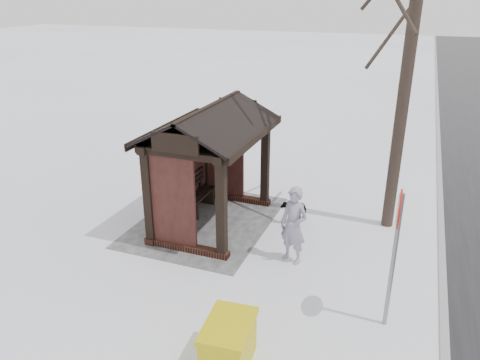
% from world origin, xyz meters
% --- Properties ---
extents(ground, '(120.00, 120.00, 0.00)m').
position_xyz_m(ground, '(0.00, 0.00, 0.00)').
color(ground, white).
rests_on(ground, ground).
extents(kerb, '(120.00, 0.15, 0.06)m').
position_xyz_m(kerb, '(0.00, 5.50, 0.01)').
color(kerb, gray).
rests_on(kerb, ground).
extents(trampled_patch, '(4.20, 3.20, 0.02)m').
position_xyz_m(trampled_patch, '(0.00, -0.20, 0.01)').
color(trampled_patch, gray).
rests_on(trampled_patch, ground).
extents(bus_shelter, '(3.60, 2.40, 3.09)m').
position_xyz_m(bus_shelter, '(0.00, -0.16, 2.17)').
color(bus_shelter, '#341A13').
rests_on(bus_shelter, ground).
extents(pedestrian, '(0.60, 0.74, 1.74)m').
position_xyz_m(pedestrian, '(1.03, 2.38, 0.87)').
color(pedestrian, '#8D889F').
rests_on(pedestrian, ground).
extents(dog, '(0.83, 0.63, 0.64)m').
position_xyz_m(dog, '(-0.85, 1.93, 0.32)').
color(dog, black).
rests_on(dog, ground).
extents(grit_bin, '(1.11, 0.81, 0.81)m').
position_xyz_m(grit_bin, '(4.43, 2.26, 0.41)').
color(grit_bin, '#BFAB0B').
rests_on(grit_bin, ground).
extents(road_sign, '(0.67, 0.10, 2.61)m').
position_xyz_m(road_sign, '(2.50, 4.48, 1.86)').
color(road_sign, gray).
rests_on(road_sign, ground).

